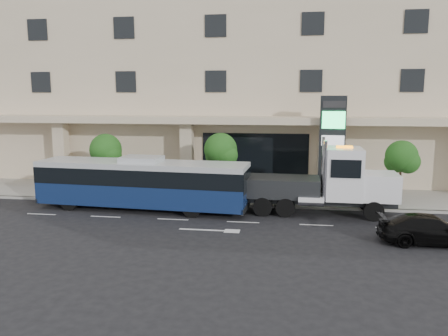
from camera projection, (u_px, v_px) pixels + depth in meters
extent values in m
plane|color=black|center=(245.00, 215.00, 25.67)|extent=(120.00, 120.00, 0.00)
cube|color=gray|center=(252.00, 195.00, 30.55)|extent=(120.00, 6.00, 0.15)
cube|color=gray|center=(248.00, 205.00, 27.62)|extent=(120.00, 0.30, 0.15)
cube|color=#C6B394|center=(262.00, 61.00, 39.19)|extent=(60.00, 15.00, 20.00)
cube|color=#C6B394|center=(254.00, 120.00, 31.47)|extent=(60.00, 2.80, 0.50)
cube|color=black|center=(255.00, 160.00, 33.11)|extent=(8.00, 0.12, 4.00)
cube|color=#C6B394|center=(62.00, 152.00, 33.94)|extent=(0.90, 0.90, 4.90)
cube|color=#C6B394|center=(187.00, 155.00, 32.58)|extent=(0.90, 0.90, 4.90)
cube|color=#C6B394|center=(324.00, 157.00, 31.21)|extent=(0.90, 0.90, 4.90)
cylinder|color=#422B19|center=(107.00, 174.00, 30.30)|extent=(0.14, 0.14, 2.80)
sphere|color=#1D4F16|center=(106.00, 150.00, 30.02)|extent=(2.20, 2.20, 2.20)
sphere|color=#1D4F16|center=(110.00, 155.00, 29.83)|extent=(1.65, 1.65, 1.65)
sphere|color=#1D4F16|center=(103.00, 155.00, 30.32)|extent=(1.54, 1.54, 1.54)
cylinder|color=#422B19|center=(221.00, 176.00, 29.20)|extent=(0.14, 0.14, 2.94)
sphere|color=#1D4F16|center=(221.00, 149.00, 28.91)|extent=(2.20, 2.20, 2.20)
sphere|color=#1D4F16|center=(225.00, 155.00, 28.72)|extent=(1.65, 1.65, 1.65)
sphere|color=#1D4F16|center=(217.00, 155.00, 29.21)|extent=(1.54, 1.54, 1.54)
cylinder|color=#422B19|center=(400.00, 182.00, 27.65)|extent=(0.14, 0.14, 2.73)
sphere|color=#1D4F16|center=(402.00, 156.00, 27.38)|extent=(2.00, 2.00, 2.00)
sphere|color=#1D4F16|center=(408.00, 162.00, 27.18)|extent=(1.50, 1.50, 1.50)
sphere|color=#1D4F16|center=(395.00, 162.00, 27.68)|extent=(1.40, 1.40, 1.40)
cylinder|color=black|center=(69.00, 202.00, 26.68)|extent=(1.10, 0.40, 1.08)
cylinder|color=black|center=(88.00, 194.00, 28.87)|extent=(1.10, 0.40, 1.08)
cylinder|color=black|center=(192.00, 208.00, 25.10)|extent=(1.10, 0.40, 1.08)
cylinder|color=black|center=(202.00, 199.00, 27.29)|extent=(1.10, 0.40, 1.08)
cube|color=navy|center=(143.00, 193.00, 26.82)|extent=(13.13, 3.59, 1.30)
cube|color=black|center=(142.00, 175.00, 26.63)|extent=(13.14, 3.63, 0.97)
cube|color=silver|center=(142.00, 164.00, 26.53)|extent=(13.13, 3.59, 0.32)
cube|color=silver|center=(142.00, 159.00, 26.48)|extent=(2.49, 1.89, 0.32)
cube|color=#2D3033|center=(49.00, 197.00, 28.22)|extent=(0.33, 2.71, 0.32)
cube|color=#2D3033|center=(246.00, 207.00, 25.60)|extent=(0.33, 2.71, 0.32)
cube|color=#2D3033|center=(320.00, 200.00, 25.84)|extent=(8.68, 1.27, 0.41)
cube|color=white|center=(379.00, 186.00, 25.14)|extent=(2.10, 2.40, 1.53)
cube|color=silver|center=(398.00, 187.00, 24.97)|extent=(0.14, 2.04, 1.22)
cube|color=white|center=(343.00, 173.00, 25.36)|extent=(2.11, 2.60, 2.95)
cube|color=black|center=(361.00, 166.00, 25.12)|extent=(0.16, 2.24, 1.22)
cylinder|color=silver|center=(325.00, 171.00, 24.41)|extent=(0.19, 0.19, 3.46)
cylinder|color=silver|center=(323.00, 165.00, 26.59)|extent=(0.19, 0.19, 3.46)
cube|color=#2D3033|center=(283.00, 186.00, 26.07)|extent=(4.34, 2.57, 1.12)
cube|color=#2D3033|center=(242.00, 195.00, 26.58)|extent=(1.64, 0.33, 0.22)
cube|color=#2D3033|center=(232.00, 201.00, 26.74)|extent=(0.31, 1.84, 0.18)
cube|color=orange|center=(344.00, 147.00, 25.11)|extent=(0.93, 0.38, 0.14)
cylinder|color=black|center=(374.00, 211.00, 24.36)|extent=(1.13, 0.36, 1.12)
cylinder|color=black|center=(368.00, 202.00, 26.44)|extent=(1.13, 0.36, 1.12)
cylinder|color=black|center=(285.00, 208.00, 25.17)|extent=(1.13, 0.36, 1.12)
cylinder|color=black|center=(286.00, 199.00, 27.25)|extent=(1.13, 0.36, 1.12)
cylinder|color=black|center=(263.00, 207.00, 25.38)|extent=(1.13, 0.36, 1.12)
cylinder|color=black|center=(265.00, 198.00, 27.46)|extent=(1.13, 0.36, 1.12)
imported|color=black|center=(430.00, 229.00, 20.60)|extent=(4.79, 1.99, 1.38)
cube|color=black|center=(332.00, 147.00, 29.27)|extent=(1.75, 0.76, 6.80)
cube|color=#24DA6C|center=(334.00, 120.00, 28.67)|extent=(1.47, 0.23, 1.13)
cube|color=silver|center=(333.00, 141.00, 28.89)|extent=(1.47, 0.23, 0.68)
cube|color=#262628|center=(334.00, 104.00, 28.50)|extent=(1.47, 0.23, 0.45)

